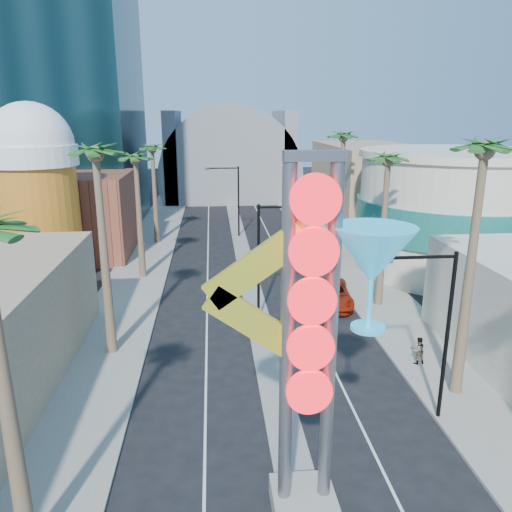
{
  "coord_description": "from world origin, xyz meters",
  "views": [
    {
      "loc": [
        -2.94,
        -11.26,
        13.56
      ],
      "look_at": [
        -0.25,
        19.13,
        4.83
      ],
      "focal_mm": 35.0,
      "sensor_mm": 36.0,
      "label": 1
    }
  ],
  "objects": [
    {
      "name": "sidewalk_west",
      "position": [
        -9.5,
        35.0,
        0.07
      ],
      "size": [
        5.0,
        100.0,
        0.15
      ],
      "primitive_type": "cube",
      "color": "gray",
      "rests_on": "ground"
    },
    {
      "name": "sidewalk_east",
      "position": [
        9.5,
        35.0,
        0.07
      ],
      "size": [
        5.0,
        100.0,
        0.15
      ],
      "primitive_type": "cube",
      "color": "gray",
      "rests_on": "ground"
    },
    {
      "name": "median",
      "position": [
        0.0,
        38.0,
        0.07
      ],
      "size": [
        1.6,
        84.0,
        0.15
      ],
      "primitive_type": "cube",
      "color": "gray",
      "rests_on": "ground"
    },
    {
      "name": "hotel_tower",
      "position": [
        -22.0,
        52.0,
        25.0
      ],
      "size": [
        20.0,
        20.0,
        50.0
      ],
      "primitive_type": "cube",
      "color": "black",
      "rests_on": "ground"
    },
    {
      "name": "brick_filler_west",
      "position": [
        -16.0,
        38.0,
        4.0
      ],
      "size": [
        10.0,
        10.0,
        8.0
      ],
      "primitive_type": "cube",
      "color": "brown",
      "rests_on": "ground"
    },
    {
      "name": "filler_east",
      "position": [
        16.0,
        48.0,
        5.0
      ],
      "size": [
        10.0,
        20.0,
        10.0
      ],
      "primitive_type": "cube",
      "color": "#9B7B64",
      "rests_on": "ground"
    },
    {
      "name": "beer_mug",
      "position": [
        -17.0,
        30.0,
        7.84
      ],
      "size": [
        7.0,
        7.0,
        14.5
      ],
      "color": "#C07819",
      "rests_on": "ground"
    },
    {
      "name": "turquoise_building",
      "position": [
        18.0,
        30.0,
        5.25
      ],
      "size": [
        16.6,
        16.6,
        10.6
      ],
      "color": "beige",
      "rests_on": "ground"
    },
    {
      "name": "canopy",
      "position": [
        0.0,
        72.0,
        4.31
      ],
      "size": [
        22.0,
        16.0,
        22.0
      ],
      "color": "slate",
      "rests_on": "ground"
    },
    {
      "name": "neon_sign",
      "position": [
        0.82,
        2.96,
        7.31
      ],
      "size": [
        6.53,
        2.6,
        12.55
      ],
      "color": "gray",
      "rests_on": "ground"
    },
    {
      "name": "streetlight_0",
      "position": [
        0.55,
        20.0,
        4.88
      ],
      "size": [
        3.79,
        0.25,
        8.0
      ],
      "color": "black",
      "rests_on": "ground"
    },
    {
      "name": "streetlight_1",
      "position": [
        -0.55,
        44.0,
        4.88
      ],
      "size": [
        3.79,
        0.25,
        8.0
      ],
      "color": "black",
      "rests_on": "ground"
    },
    {
      "name": "streetlight_2",
      "position": [
        6.72,
        8.0,
        4.83
      ],
      "size": [
        3.45,
        0.25,
        8.0
      ],
      "color": "black",
      "rests_on": "ground"
    },
    {
      "name": "palm_1",
      "position": [
        -9.0,
        16.0,
        10.82
      ],
      "size": [
        2.4,
        2.4,
        12.7
      ],
      "color": "brown",
      "rests_on": "ground"
    },
    {
      "name": "palm_2",
      "position": [
        -9.0,
        30.0,
        9.48
      ],
      "size": [
        2.4,
        2.4,
        11.2
      ],
      "color": "brown",
      "rests_on": "ground"
    },
    {
      "name": "palm_3",
      "position": [
        -9.0,
        42.0,
        9.48
      ],
      "size": [
        2.4,
        2.4,
        11.2
      ],
      "color": "brown",
      "rests_on": "ground"
    },
    {
      "name": "palm_5",
      "position": [
        9.0,
        10.0,
        11.27
      ],
      "size": [
        2.4,
        2.4,
        13.2
      ],
      "color": "brown",
      "rests_on": "ground"
    },
    {
      "name": "palm_6",
      "position": [
        9.0,
        22.0,
        9.93
      ],
      "size": [
        2.4,
        2.4,
        11.7
      ],
      "color": "brown",
      "rests_on": "ground"
    },
    {
      "name": "palm_7",
      "position": [
        9.0,
        34.0,
        10.82
      ],
      "size": [
        2.4,
        2.4,
        12.7
      ],
      "color": "brown",
      "rests_on": "ground"
    },
    {
      "name": "red_pickup",
      "position": [
        5.62,
        22.55,
        0.82
      ],
      "size": [
        3.4,
        6.2,
        1.65
      ],
      "primitive_type": "imported",
      "rotation": [
        0.0,
        0.0,
        -0.12
      ],
      "color": "#A6220C",
      "rests_on": "ground"
    },
    {
      "name": "pedestrian_b",
      "position": [
        8.23,
        12.95,
        0.93
      ],
      "size": [
        0.83,
        0.69,
        1.56
      ],
      "primitive_type": "imported",
      "rotation": [
        0.0,
        0.0,
        3.28
      ],
      "color": "gray",
      "rests_on": "sidewalk_east"
    }
  ]
}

